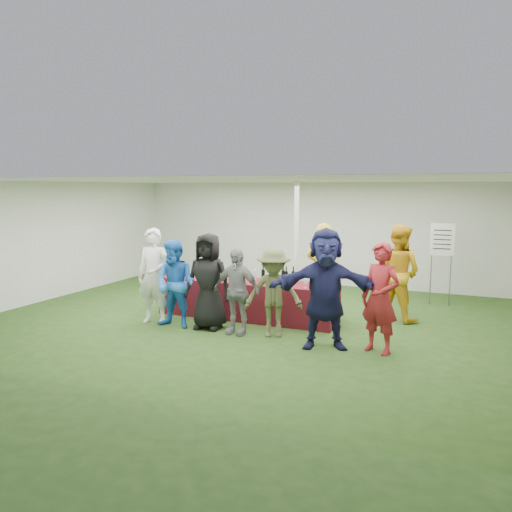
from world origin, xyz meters
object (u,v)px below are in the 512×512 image
at_px(staff_pourer, 323,270).
at_px(customer_0, 154,276).
at_px(customer_2, 208,281).
at_px(customer_1, 176,284).
at_px(customer_3, 236,291).
at_px(dump_bucket, 319,284).
at_px(wine_list_sign, 442,246).
at_px(serving_table, 247,299).
at_px(customer_4, 274,293).
at_px(customer_5, 325,288).
at_px(staff_back, 398,273).
at_px(customer_6, 380,298).

bearing_deg(staff_pourer, customer_0, 31.73).
bearing_deg(customer_2, customer_1, -166.47).
xyz_separation_m(customer_1, customer_3, (1.19, 0.09, -0.05)).
xyz_separation_m(dump_bucket, wine_list_sign, (1.92, 2.88, 0.48)).
height_order(serving_table, dump_bucket, dump_bucket).
relative_size(customer_4, customer_5, 0.79).
bearing_deg(staff_pourer, staff_back, -166.84).
xyz_separation_m(dump_bucket, customer_2, (-1.88, -0.72, 0.04)).
distance_m(customer_3, customer_5, 1.66).
height_order(staff_back, customer_0, staff_back).
height_order(wine_list_sign, customer_1, wine_list_sign).
bearing_deg(customer_4, wine_list_sign, 36.07).
distance_m(wine_list_sign, staff_pourer, 2.90).
bearing_deg(customer_3, staff_pourer, 61.87).
height_order(serving_table, customer_0, customer_0).
height_order(wine_list_sign, customer_2, wine_list_sign).
height_order(staff_pourer, customer_2, staff_pourer).
distance_m(customer_2, customer_6, 3.11).
relative_size(serving_table, staff_pourer, 1.91).
bearing_deg(customer_0, customer_4, -6.35).
distance_m(staff_back, customer_6, 2.12).
relative_size(staff_pourer, customer_2, 1.07).
bearing_deg(customer_2, customer_5, -10.73).
height_order(customer_2, customer_4, customer_2).
xyz_separation_m(customer_0, customer_1, (0.55, -0.12, -0.09)).
xyz_separation_m(wine_list_sign, customer_0, (-4.92, -3.68, -0.41)).
bearing_deg(staff_pourer, customer_4, 76.28).
bearing_deg(wine_list_sign, customer_5, -111.84).
xyz_separation_m(customer_0, customer_3, (1.74, -0.03, -0.14)).
bearing_deg(customer_4, customer_6, -23.42).
distance_m(customer_1, customer_4, 1.86).
distance_m(staff_back, customer_2, 3.67).
bearing_deg(customer_6, customer_5, -152.07).
bearing_deg(customer_6, dump_bucket, 166.50).
relative_size(wine_list_sign, customer_2, 1.03).
bearing_deg(customer_0, customer_6, -8.98).
bearing_deg(serving_table, customer_5, -31.68).
bearing_deg(customer_5, customer_6, -12.42).
relative_size(customer_3, customer_5, 0.79).
bearing_deg(staff_back, serving_table, 44.62).
bearing_deg(wine_list_sign, customer_6, -100.38).
bearing_deg(serving_table, customer_1, -128.94).
distance_m(customer_2, customer_4, 1.28).
relative_size(staff_back, customer_2, 1.06).
height_order(staff_pourer, customer_1, staff_pourer).
bearing_deg(staff_back, customer_0, 49.96).
height_order(wine_list_sign, staff_back, staff_back).
bearing_deg(customer_3, staff_back, 43.23).
bearing_deg(customer_5, wine_list_sign, 49.48).
bearing_deg(dump_bucket, wine_list_sign, 56.35).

